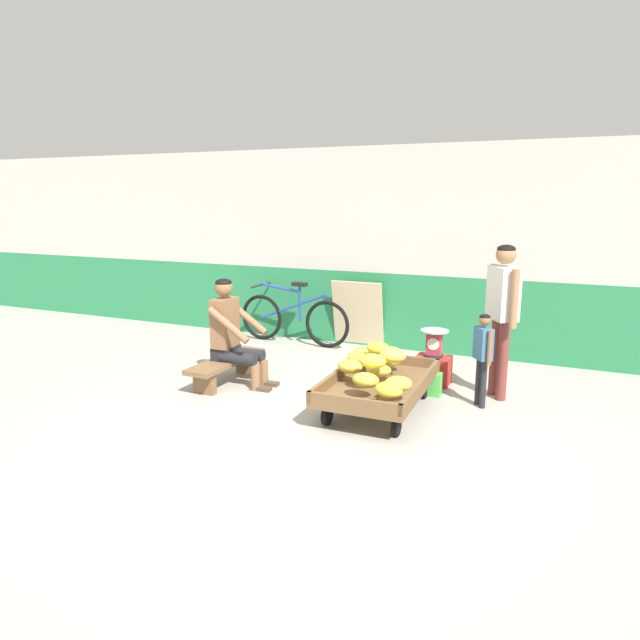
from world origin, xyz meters
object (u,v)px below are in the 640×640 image
object	(u,v)px
bicycle_near_left	(293,318)
customer_child	(483,350)
banana_cart	(379,386)
shopping_bag	(432,384)
sign_board	(358,314)
customer_adult	(503,304)
vendor_seated	(232,333)
weighing_scale	(434,343)
low_bench	(226,365)
plastic_crate	(433,370)

from	to	relation	value
bicycle_near_left	customer_child	bearing A→B (deg)	-27.72
banana_cart	shopping_bag	bearing A→B (deg)	59.31
banana_cart	sign_board	xyz separation A→B (m)	(-1.02, 2.17, 0.20)
customer_adult	customer_child	world-z (taller)	customer_adult
customer_adult	shopping_bag	bearing A→B (deg)	-159.94
sign_board	shopping_bag	distance (m)	2.10
sign_board	shopping_bag	xyz separation A→B (m)	(1.38, -1.55, -0.32)
vendor_seated	shopping_bag	size ratio (longest dim) A/B	4.75
banana_cart	bicycle_near_left	bearing A→B (deg)	133.96
sign_board	customer_child	bearing A→B (deg)	-41.68
weighing_scale	customer_adult	xyz separation A→B (m)	(0.69, -0.16, 0.50)
low_bench	plastic_crate	distance (m)	2.23
customer_adult	banana_cart	bearing A→B (deg)	-139.23
plastic_crate	bicycle_near_left	world-z (taller)	bicycle_near_left
low_bench	bicycle_near_left	world-z (taller)	bicycle_near_left
bicycle_near_left	customer_adult	world-z (taller)	customer_adult
bicycle_near_left	sign_board	world-z (taller)	sign_board
plastic_crate	shopping_bag	bearing A→B (deg)	-78.18
vendor_seated	plastic_crate	xyz separation A→B (m)	(1.96, 0.88, -0.42)
customer_adult	weighing_scale	bearing A→B (deg)	166.81
customer_child	banana_cart	bearing A→B (deg)	-149.54
banana_cart	low_bench	world-z (taller)	banana_cart
vendor_seated	customer_child	size ratio (longest dim) A/B	1.26
low_bench	weighing_scale	size ratio (longest dim) A/B	3.70
bicycle_near_left	customer_adult	size ratio (longest dim) A/B	1.09
weighing_scale	sign_board	size ratio (longest dim) A/B	0.34
bicycle_near_left	banana_cart	bearing A→B (deg)	-46.04
vendor_seated	customer_child	world-z (taller)	vendor_seated
banana_cart	vendor_seated	distance (m)	1.71
vendor_seated	sign_board	bearing A→B (deg)	72.24
banana_cart	plastic_crate	world-z (taller)	banana_cart
weighing_scale	shopping_bag	xyz separation A→B (m)	(0.08, -0.38, -0.33)
weighing_scale	customer_adult	world-z (taller)	customer_adult
vendor_seated	customer_adult	bearing A→B (deg)	15.25
vendor_seated	banana_cart	bearing A→B (deg)	-4.01
banana_cart	sign_board	bearing A→B (deg)	115.07
vendor_seated	weighing_scale	distance (m)	2.15
vendor_seated	sign_board	world-z (taller)	vendor_seated
banana_cart	shopping_bag	xyz separation A→B (m)	(0.37, 0.62, -0.12)
banana_cart	plastic_crate	bearing A→B (deg)	74.04
customer_child	low_bench	bearing A→B (deg)	-171.52
low_bench	bicycle_near_left	size ratio (longest dim) A/B	0.67
weighing_scale	sign_board	bearing A→B (deg)	138.00
weighing_scale	customer_child	xyz separation A→B (m)	(0.57, -0.49, 0.11)
bicycle_near_left	shopping_bag	distance (m)	2.60
plastic_crate	customer_child	size ratio (longest dim) A/B	0.40
low_bench	shopping_bag	bearing A→B (deg)	13.31
bicycle_near_left	plastic_crate	bearing A→B (deg)	-23.48
low_bench	sign_board	world-z (taller)	sign_board
weighing_scale	bicycle_near_left	world-z (taller)	bicycle_near_left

